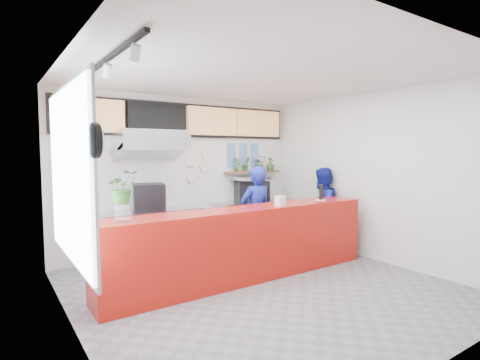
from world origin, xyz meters
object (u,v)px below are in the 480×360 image
panini_oven (149,197)px  staff_center (256,215)px  service_counter (246,244)px  staff_right (322,208)px  pepper_mill (321,192)px  espresso_machine (252,191)px

panini_oven → staff_center: staff_center is taller
service_counter → staff_right: size_ratio=2.76×
staff_center → panini_oven: bearing=-38.9°
staff_center → pepper_mill: 1.20m
espresso_machine → staff_right: bearing=-35.9°
staff_center → staff_right: bearing=179.1°
pepper_mill → staff_center: bearing=145.2°
staff_center → pepper_mill: size_ratio=6.27×
panini_oven → staff_right: 3.36m
staff_center → pepper_mill: bearing=144.8°
espresso_machine → pepper_mill: size_ratio=2.44×
service_counter → panini_oven: size_ratio=8.50×
service_counter → staff_center: size_ratio=2.66×
service_counter → staff_center: 0.94m
pepper_mill → staff_right: bearing=42.0°
panini_oven → staff_right: staff_right is taller
espresso_machine → pepper_mill: pepper_mill is taller
staff_right → espresso_machine: bearing=-68.9°
panini_oven → espresso_machine: panini_oven is taller
staff_center → pepper_mill: staff_center is taller
service_counter → pepper_mill: 1.73m
panini_oven → staff_center: 1.93m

